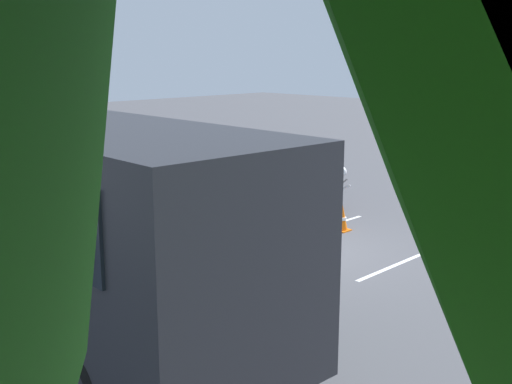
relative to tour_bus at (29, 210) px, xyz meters
name	(u,v)px	position (x,y,z in m)	size (l,w,h in m)	color
ground_plane	(298,251)	(-1.21, -5.40, -1.65)	(80.00, 80.00, 0.00)	#4C4C51
tour_bus	(29,210)	(0.00, 0.00, 0.00)	(11.32, 2.99, 3.25)	#26262B
spectator_far_left	(206,236)	(-1.49, -2.56, -0.66)	(0.57, 0.32, 1.66)	black
spectator_left	(176,216)	(-0.24, -2.85, -0.59)	(0.58, 0.37, 1.76)	black
spectator_centre	(141,205)	(1.01, -2.91, -0.58)	(0.58, 0.38, 1.79)	#473823
parked_motorcycle_silver	(128,252)	(0.05, -1.91, -1.16)	(2.05, 0.58, 0.99)	black
parked_motorcycle_dark	(72,225)	(2.56, -2.15, -1.16)	(2.04, 0.68, 0.99)	black
stunt_motorcycle	(319,175)	(0.72, -8.45, -0.66)	(1.91, 1.10, 1.64)	black
flagpole	(505,138)	(-7.81, -0.15, 1.91)	(0.78, 0.36, 7.19)	silver
traffic_cone	(342,218)	(-0.92, -7.34, -1.34)	(0.34, 0.34, 0.63)	orange
bay_line_a	(420,255)	(-3.25, -7.00, -1.64)	(0.11, 4.52, 0.01)	white
bay_line_b	(317,229)	(-0.42, -7.00, -1.64)	(0.11, 3.57, 0.01)	white
bay_line_c	(237,209)	(2.41, -7.00, -1.64)	(0.11, 4.43, 0.01)	white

